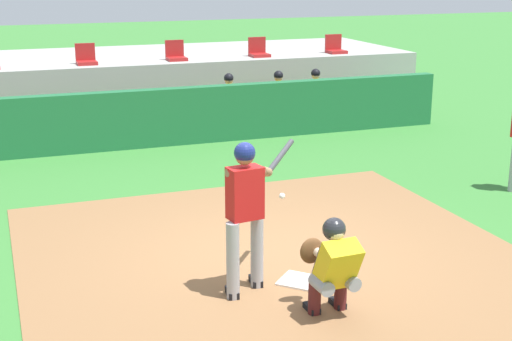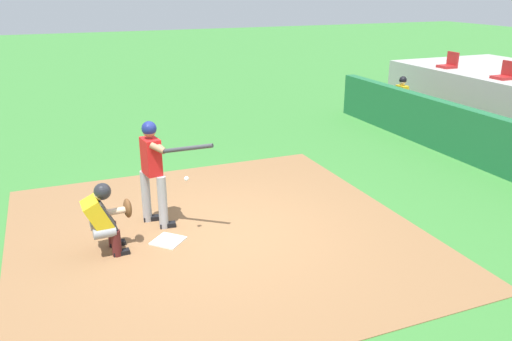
% 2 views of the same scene
% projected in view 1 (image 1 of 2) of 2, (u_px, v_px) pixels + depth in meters
% --- Properties ---
extents(ground_plane, '(80.00, 80.00, 0.00)m').
position_uv_depth(ground_plane, '(274.00, 258.00, 9.49)').
color(ground_plane, '#387A33').
extents(dirt_infield, '(6.40, 6.40, 0.01)m').
position_uv_depth(dirt_infield, '(274.00, 258.00, 9.49)').
color(dirt_infield, olive).
rests_on(dirt_infield, ground).
extents(home_plate, '(0.62, 0.62, 0.02)m').
position_uv_depth(home_plate, '(299.00, 281.00, 8.76)').
color(home_plate, white).
rests_on(home_plate, dirt_infield).
extents(batter_at_plate, '(1.17, 0.97, 1.80)m').
position_uv_depth(batter_at_plate, '(246.00, 208.00, 8.24)').
color(batter_at_plate, '#99999E').
rests_on(batter_at_plate, ground).
extents(catcher_crouched, '(0.49, 1.64, 1.13)m').
position_uv_depth(catcher_crouched, '(332.00, 264.00, 7.78)').
color(catcher_crouched, gray).
rests_on(catcher_crouched, ground).
extents(dugout_wall, '(13.00, 0.30, 1.20)m').
position_uv_depth(dugout_wall, '(160.00, 117.00, 15.20)').
color(dugout_wall, '#1E6638').
rests_on(dugout_wall, ground).
extents(dugout_bench, '(11.80, 0.44, 0.45)m').
position_uv_depth(dugout_bench, '(151.00, 125.00, 16.21)').
color(dugout_bench, olive).
rests_on(dugout_bench, ground).
extents(dugout_player_1, '(0.49, 0.70, 1.30)m').
position_uv_depth(dugout_player_1, '(231.00, 102.00, 16.55)').
color(dugout_player_1, '#939399').
rests_on(dugout_player_1, ground).
extents(dugout_player_2, '(0.49, 0.70, 1.30)m').
position_uv_depth(dugout_player_2, '(280.00, 98.00, 16.95)').
color(dugout_player_2, '#939399').
rests_on(dugout_player_2, ground).
extents(dugout_player_3, '(0.49, 0.70, 1.30)m').
position_uv_depth(dugout_player_3, '(317.00, 96.00, 17.26)').
color(dugout_player_3, '#939399').
rests_on(dugout_player_3, ground).
extents(stands_platform, '(15.00, 4.40, 1.40)m').
position_uv_depth(stands_platform, '(122.00, 82.00, 19.15)').
color(stands_platform, '#9E9E99').
rests_on(stands_platform, ground).
extents(stadium_seat_2, '(0.46, 0.46, 0.48)m').
position_uv_depth(stadium_seat_2, '(86.00, 58.00, 17.18)').
color(stadium_seat_2, '#A51E1E').
rests_on(stadium_seat_2, stands_platform).
extents(stadium_seat_3, '(0.46, 0.46, 0.48)m').
position_uv_depth(stadium_seat_3, '(176.00, 55.00, 17.90)').
color(stadium_seat_3, '#A51E1E').
rests_on(stadium_seat_3, stands_platform).
extents(stadium_seat_4, '(0.46, 0.46, 0.48)m').
position_uv_depth(stadium_seat_4, '(259.00, 51.00, 18.62)').
color(stadium_seat_4, '#A51E1E').
rests_on(stadium_seat_4, stands_platform).
extents(stadium_seat_5, '(0.46, 0.46, 0.48)m').
position_uv_depth(stadium_seat_5, '(335.00, 48.00, 19.34)').
color(stadium_seat_5, '#A51E1E').
rests_on(stadium_seat_5, stands_platform).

